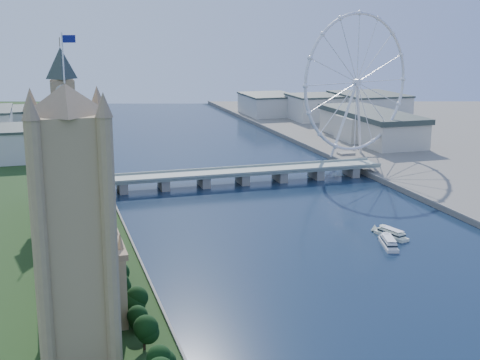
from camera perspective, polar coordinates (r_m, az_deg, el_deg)
name	(u,v)px	position (r m, az deg, el deg)	size (l,w,h in m)	color
tree_row	(144,339)	(246.25, -8.17, -13.27)	(8.99, 168.99, 19.98)	black
victoria_tower	(72,216)	(232.45, -14.10, -2.99)	(28.16, 28.16, 112.00)	tan
parliament_range	(78,222)	(353.11, -13.65, -3.48)	(24.00, 200.00, 70.00)	tan
big_ben	(63,104)	(449.66, -14.84, 6.27)	(20.02, 20.02, 110.00)	tan
westminster_bridge	(242,175)	(502.43, 0.19, 0.47)	(220.00, 22.00, 9.50)	gray
london_eye	(357,83)	(588.25, 9.95, 8.16)	(113.60, 39.12, 124.30)	silver
county_hall	(370,143)	(688.12, 11.04, 3.16)	(54.00, 144.00, 35.00)	beige
city_skyline	(208,115)	(757.85, -2.74, 5.60)	(505.00, 280.00, 32.00)	beige
tour_boat_near	(388,246)	(371.77, 12.55, -5.56)	(6.54, 25.81, 5.66)	silver
tour_boat_far	(391,237)	(387.73, 12.77, -4.78)	(6.36, 25.15, 5.51)	white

